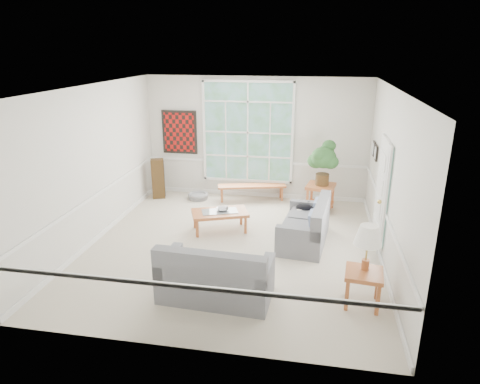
% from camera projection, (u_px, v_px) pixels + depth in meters
% --- Properties ---
extents(floor, '(5.50, 6.00, 0.01)m').
position_uv_depth(floor, '(233.00, 246.00, 8.27)').
color(floor, '#BEB39F').
rests_on(floor, ground).
extents(ceiling, '(5.50, 6.00, 0.02)m').
position_uv_depth(ceiling, '(232.00, 88.00, 7.30)').
color(ceiling, white).
rests_on(ceiling, ground).
extents(wall_back, '(5.50, 0.02, 3.00)m').
position_uv_depth(wall_back, '(256.00, 139.00, 10.58)').
color(wall_back, silver).
rests_on(wall_back, ground).
extents(wall_front, '(5.50, 0.02, 3.00)m').
position_uv_depth(wall_front, '(183.00, 243.00, 4.99)').
color(wall_front, silver).
rests_on(wall_front, ground).
extents(wall_left, '(0.02, 6.00, 3.00)m').
position_uv_depth(wall_left, '(93.00, 165.00, 8.24)').
color(wall_left, silver).
rests_on(wall_left, ground).
extents(wall_right, '(0.02, 6.00, 3.00)m').
position_uv_depth(wall_right, '(390.00, 180.00, 7.32)').
color(wall_right, silver).
rests_on(wall_right, ground).
extents(window_back, '(2.30, 0.08, 2.40)m').
position_uv_depth(window_back, '(248.00, 133.00, 10.52)').
color(window_back, white).
rests_on(window_back, wall_back).
extents(entry_door, '(0.08, 0.90, 2.10)m').
position_uv_depth(entry_door, '(380.00, 193.00, 8.04)').
color(entry_door, white).
rests_on(entry_door, floor).
extents(door_sidelight, '(0.08, 0.26, 1.90)m').
position_uv_depth(door_sidelight, '(385.00, 199.00, 7.42)').
color(door_sidelight, white).
rests_on(door_sidelight, wall_right).
extents(wall_art, '(0.90, 0.06, 1.10)m').
position_uv_depth(wall_art, '(179.00, 132.00, 10.82)').
color(wall_art, '#5E0E0B').
rests_on(wall_art, wall_back).
extents(wall_frame_near, '(0.04, 0.26, 0.32)m').
position_uv_depth(wall_frame_near, '(376.00, 153.00, 8.94)').
color(wall_frame_near, black).
rests_on(wall_frame_near, wall_right).
extents(wall_frame_far, '(0.04, 0.26, 0.32)m').
position_uv_depth(wall_frame_far, '(373.00, 149.00, 9.32)').
color(wall_frame_far, black).
rests_on(wall_frame_far, wall_right).
extents(loveseat_right, '(1.01, 1.68, 0.86)m').
position_uv_depth(loveseat_right, '(304.00, 222.00, 8.31)').
color(loveseat_right, slate).
rests_on(loveseat_right, floor).
extents(loveseat_front, '(1.73, 0.96, 0.91)m').
position_uv_depth(loveseat_front, '(216.00, 270.00, 6.48)').
color(loveseat_front, slate).
rests_on(loveseat_front, floor).
extents(coffee_table, '(1.29, 0.99, 0.43)m').
position_uv_depth(coffee_table, '(220.00, 221.00, 8.91)').
color(coffee_table, '#AB5A2E').
rests_on(coffee_table, floor).
extents(pewter_bowl, '(0.38, 0.38, 0.08)m').
position_uv_depth(pewter_bowl, '(223.00, 209.00, 8.86)').
color(pewter_bowl, '#9B9BA0').
rests_on(pewter_bowl, coffee_table).
extents(window_bench, '(1.71, 0.74, 0.39)m').
position_uv_depth(window_bench, '(252.00, 193.00, 10.68)').
color(window_bench, '#AB5A2E').
rests_on(window_bench, floor).
extents(end_table, '(0.73, 0.73, 0.63)m').
position_uv_depth(end_table, '(320.00, 198.00, 9.99)').
color(end_table, '#AB5A2E').
rests_on(end_table, floor).
extents(houseplant, '(0.64, 0.64, 1.06)m').
position_uv_depth(houseplant, '(323.00, 163.00, 9.72)').
color(houseplant, '#2A5727').
rests_on(houseplant, end_table).
extents(side_table, '(0.59, 0.59, 0.55)m').
position_uv_depth(side_table, '(363.00, 288.00, 6.33)').
color(side_table, '#AB5A2E').
rests_on(side_table, floor).
extents(table_lamp, '(0.43, 0.43, 0.70)m').
position_uv_depth(table_lamp, '(367.00, 248.00, 6.20)').
color(table_lamp, white).
rests_on(table_lamp, side_table).
extents(pet_bed, '(0.65, 0.65, 0.15)m').
position_uv_depth(pet_bed, '(198.00, 196.00, 10.81)').
color(pet_bed, slate).
rests_on(pet_bed, floor).
extents(floor_speaker, '(0.38, 0.34, 1.01)m').
position_uv_depth(floor_speaker, '(158.00, 179.00, 10.77)').
color(floor_speaker, '#412B13').
rests_on(floor_speaker, floor).
extents(cat, '(0.36, 0.27, 0.16)m').
position_uv_depth(cat, '(304.00, 207.00, 8.82)').
color(cat, black).
rests_on(cat, loveseat_right).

